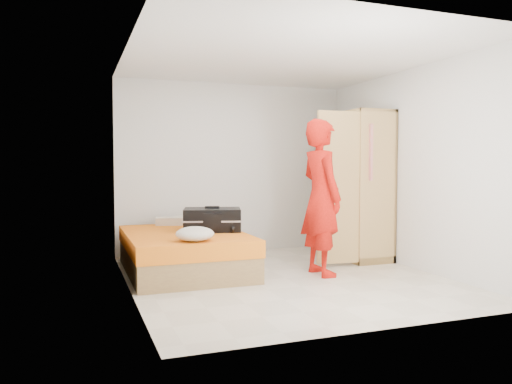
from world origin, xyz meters
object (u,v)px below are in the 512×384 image
object	(u,v)px
bed	(184,252)
suitcase	(212,220)
round_cushion	(195,234)
person	(321,197)
wardrobe	(354,189)

from	to	relation	value
bed	suitcase	bearing A→B (deg)	4.15
suitcase	round_cushion	distance (m)	0.91
person	wardrobe	bearing A→B (deg)	-52.25
wardrobe	suitcase	world-z (taller)	wardrobe
bed	suitcase	world-z (taller)	suitcase
person	round_cushion	bearing A→B (deg)	88.41
bed	person	xyz separation A→B (m)	(1.54, -0.74, 0.70)
wardrobe	suitcase	xyz separation A→B (m)	(-2.13, -0.06, -0.36)
person	bed	bearing A→B (deg)	61.50
round_cushion	bed	bearing A→B (deg)	86.86
person	suitcase	distance (m)	1.43
wardrobe	bed	bearing A→B (deg)	-178.11
wardrobe	person	world-z (taller)	wardrobe
round_cushion	suitcase	bearing A→B (deg)	62.52
bed	person	bearing A→B (deg)	-25.61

